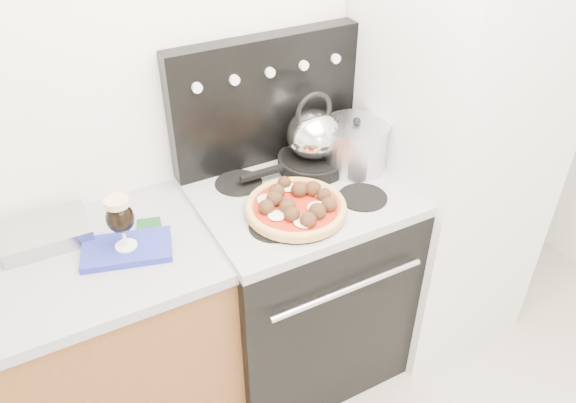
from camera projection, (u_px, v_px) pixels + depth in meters
room_shell at (465, 277)px, 1.23m from camera, size 3.52×3.01×2.52m
base_cabinet at (19, 387)px, 1.96m from camera, size 1.45×0.60×0.86m
stove_body at (298, 284)px, 2.36m from camera, size 0.76×0.65×0.88m
cooktop at (299, 195)px, 2.10m from camera, size 0.76×0.65×0.04m
backguard at (265, 100)px, 2.14m from camera, size 0.76×0.08×0.50m
fridge at (450, 142)px, 2.32m from camera, size 0.64×0.68×1.90m
foil_sheet at (46, 233)px, 1.87m from camera, size 0.28×0.21×0.06m
oven_mitt at (127, 249)px, 1.82m from camera, size 0.32×0.24×0.02m
beer_glass at (121, 223)px, 1.76m from camera, size 0.09×0.09×0.19m
pizza_pan at (296, 213)px, 1.96m from camera, size 0.43×0.43×0.01m
pizza at (296, 206)px, 1.95m from camera, size 0.43×0.43×0.05m
skillet at (312, 162)px, 2.20m from camera, size 0.28×0.28×0.05m
tea_kettle at (313, 131)px, 2.12m from camera, size 0.22×0.22×0.23m
stock_pot at (355, 147)px, 2.17m from camera, size 0.29×0.29×0.18m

